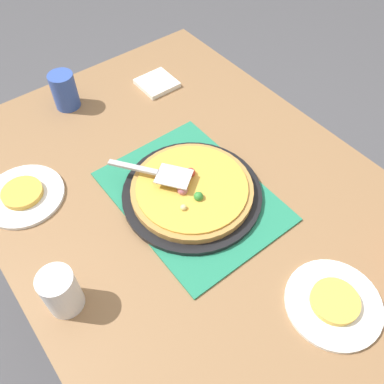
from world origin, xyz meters
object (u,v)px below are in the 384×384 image
at_px(cup_corner, 61,292).
at_px(pizza_pan, 192,194).
at_px(pizza, 192,189).
at_px(served_slice_right, 335,301).
at_px(plate_near_left, 24,196).
at_px(served_slice_left, 22,193).
at_px(plate_far_right, 333,303).
at_px(cup_near, 64,91).
at_px(napkin_stack, 157,83).
at_px(pizza_server, 157,173).

bearing_deg(cup_corner, pizza_pan, -80.70).
xyz_separation_m(pizza, served_slice_right, (-0.44, -0.06, -0.02)).
height_order(plate_near_left, served_slice_left, served_slice_left).
bearing_deg(plate_far_right, pizza, 8.18).
bearing_deg(cup_near, napkin_stack, -107.20).
xyz_separation_m(pizza, plate_near_left, (0.28, 0.36, -0.03)).
height_order(pizza, served_slice_right, pizza).
bearing_deg(cup_corner, pizza_server, -67.53).
bearing_deg(served_slice_left, served_slice_right, -149.42).
bearing_deg(served_slice_right, pizza_pan, 8.12).
xyz_separation_m(pizza_pan, pizza_server, (0.08, 0.06, 0.06)).
xyz_separation_m(served_slice_right, cup_corner, (0.37, 0.47, 0.04)).
distance_m(pizza, served_slice_left, 0.46).
height_order(served_slice_left, pizza_server, pizza_server).
bearing_deg(plate_far_right, cup_corner, 51.79).
relative_size(cup_near, pizza_server, 0.57).
bearing_deg(pizza, napkin_stack, -24.02).
xyz_separation_m(pizza, plate_far_right, (-0.44, -0.06, -0.03)).
bearing_deg(cup_near, plate_far_right, -171.33).
distance_m(served_slice_left, served_slice_right, 0.84).
xyz_separation_m(served_slice_left, cup_corner, (-0.35, 0.05, 0.04)).
bearing_deg(plate_near_left, served_slice_left, 0.00).
bearing_deg(served_slice_right, cup_corner, 51.79).
relative_size(pizza_pan, pizza_server, 1.80).
distance_m(plate_far_right, served_slice_right, 0.01).
bearing_deg(plate_near_left, pizza, -127.69).
relative_size(pizza, cup_near, 2.75).
relative_size(plate_far_right, cup_corner, 1.83).
relative_size(pizza_pan, plate_far_right, 1.73).
xyz_separation_m(plate_near_left, cup_near, (0.27, -0.28, 0.06)).
relative_size(served_slice_left, cup_corner, 0.92).
bearing_deg(cup_corner, napkin_stack, -49.30).
height_order(pizza_pan, plate_far_right, pizza_pan).
bearing_deg(pizza, pizza_pan, -144.14).
height_order(pizza_server, napkin_stack, pizza_server).
height_order(plate_far_right, napkin_stack, napkin_stack).
relative_size(plate_near_left, served_slice_left, 2.00).
distance_m(pizza, plate_far_right, 0.45).
height_order(served_slice_right, cup_near, cup_near).
relative_size(plate_near_left, plate_far_right, 1.00).
distance_m(served_slice_right, cup_corner, 0.61).
xyz_separation_m(plate_near_left, served_slice_right, (-0.72, -0.43, 0.01)).
relative_size(pizza_pan, cup_near, 3.17).
bearing_deg(pizza_pan, pizza_server, 35.94).
distance_m(served_slice_left, pizza_server, 0.37).
bearing_deg(cup_corner, plate_far_right, -128.21).
xyz_separation_m(cup_near, pizza_server, (-0.48, -0.03, 0.01)).
height_order(cup_near, pizza_server, cup_near).
height_order(served_slice_right, napkin_stack, served_slice_right).
height_order(pizza, cup_near, cup_near).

